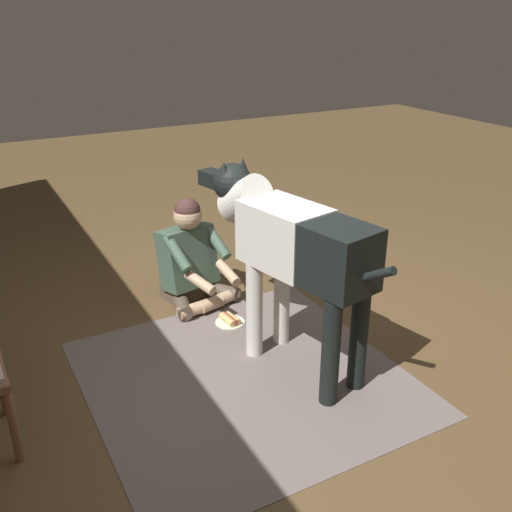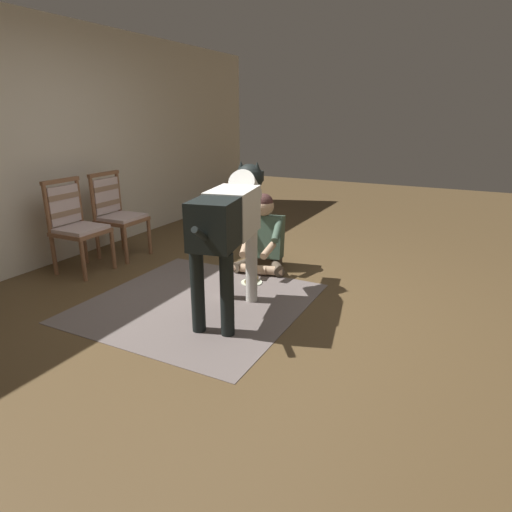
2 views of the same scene
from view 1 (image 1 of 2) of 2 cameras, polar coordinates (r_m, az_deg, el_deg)
The scene contains 5 objects.
ground_plane at distance 3.88m, azimuth 2.94°, elevation -9.43°, with size 15.18×15.18×0.00m, color brown.
area_rug at distance 3.64m, azimuth -1.09°, elevation -11.83°, with size 1.86×1.83×0.01m, color #695D5A.
person_sitting_on_floor at distance 4.39m, azimuth -6.38°, elevation -0.44°, with size 0.69×0.57×0.82m.
large_dog at distance 3.43m, azimuth 3.43°, elevation 1.07°, with size 1.59×0.51×1.21m.
hot_dog_on_plate at distance 4.19m, azimuth -2.57°, elevation -6.30°, with size 0.21×0.21×0.06m.
Camera 1 is at (-2.76, 1.72, 2.11)m, focal length 40.69 mm.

